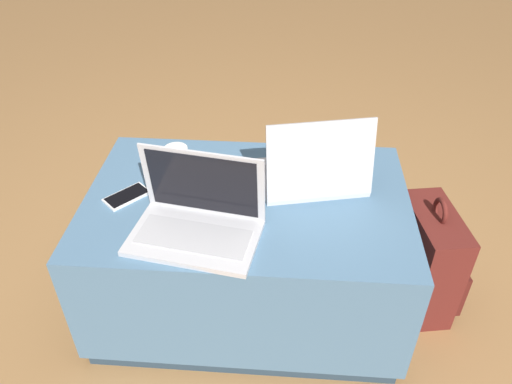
{
  "coord_description": "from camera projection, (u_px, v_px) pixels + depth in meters",
  "views": [
    {
      "loc": [
        0.12,
        -1.24,
        1.44
      ],
      "look_at": [
        0.03,
        -0.07,
        0.55
      ],
      "focal_mm": 35.0,
      "sensor_mm": 36.0,
      "label": 1
    }
  ],
  "objects": [
    {
      "name": "backpack",
      "position": [
        428.0,
        261.0,
        1.74
      ],
      "size": [
        0.23,
        0.33,
        0.46
      ],
      "rotation": [
        0.0,
        0.0,
        1.74
      ],
      "color": "#5B1E19",
      "rests_on": "ground_plane"
    },
    {
      "name": "ground_plane",
      "position": [
        248.0,
        297.0,
        1.86
      ],
      "size": [
        14.0,
        14.0,
        0.0
      ],
      "primitive_type": "plane",
      "color": "#9E7042"
    },
    {
      "name": "laptop_far",
      "position": [
        314.0,
        171.0,
        1.59
      ],
      "size": [
        0.38,
        0.32,
        0.26
      ],
      "rotation": [
        0.0,
        0.0,
        3.36
      ],
      "color": "silver",
      "rests_on": "ottoman"
    },
    {
      "name": "cell_phone",
      "position": [
        127.0,
        196.0,
        1.57
      ],
      "size": [
        0.15,
        0.15,
        0.01
      ],
      "rotation": [
        0.0,
        0.0,
        5.54
      ],
      "color": "white",
      "rests_on": "ottoman"
    },
    {
      "name": "ottoman",
      "position": [
        248.0,
        251.0,
        1.71
      ],
      "size": [
        1.03,
        0.67,
        0.47
      ],
      "color": "#2A3D4E",
      "rests_on": "ground_plane"
    },
    {
      "name": "coffee_mug",
      "position": [
        178.0,
        159.0,
        1.67
      ],
      "size": [
        0.11,
        0.08,
        0.09
      ],
      "color": "white",
      "rests_on": "ottoman"
    },
    {
      "name": "laptop_near",
      "position": [
        197.0,
        219.0,
        1.41
      ],
      "size": [
        0.39,
        0.28,
        0.24
      ],
      "rotation": [
        0.0,
        0.0,
        -0.16
      ],
      "color": "silver",
      "rests_on": "ottoman"
    }
  ]
}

